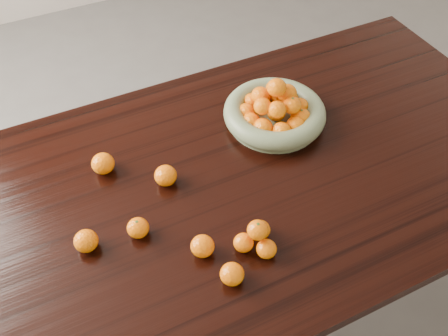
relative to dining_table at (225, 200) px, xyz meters
name	(u,v)px	position (x,y,z in m)	size (l,w,h in m)	color
ground	(224,305)	(0.00, 0.00, -0.66)	(5.00, 5.00, 0.00)	#595854
dining_table	(225,200)	(0.00, 0.00, 0.00)	(2.00, 1.00, 0.75)	black
fruit_bowl	(275,112)	(0.25, 0.16, 0.13)	(0.32, 0.32, 0.16)	gray
orange_pyramid	(257,238)	(-0.02, -0.23, 0.13)	(0.11, 0.11, 0.09)	orange
loose_orange_0	(138,228)	(-0.28, -0.07, 0.12)	(0.06, 0.06, 0.05)	orange
loose_orange_1	(232,274)	(-0.12, -0.29, 0.12)	(0.06, 0.06, 0.06)	orange
loose_orange_2	(202,246)	(-0.15, -0.19, 0.12)	(0.06, 0.06, 0.06)	orange
loose_orange_3	(86,241)	(-0.41, -0.05, 0.12)	(0.06, 0.06, 0.06)	orange
loose_orange_4	(166,176)	(-0.15, 0.07, 0.12)	(0.06, 0.06, 0.06)	orange
loose_orange_5	(103,164)	(-0.30, 0.19, 0.12)	(0.07, 0.07, 0.06)	orange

